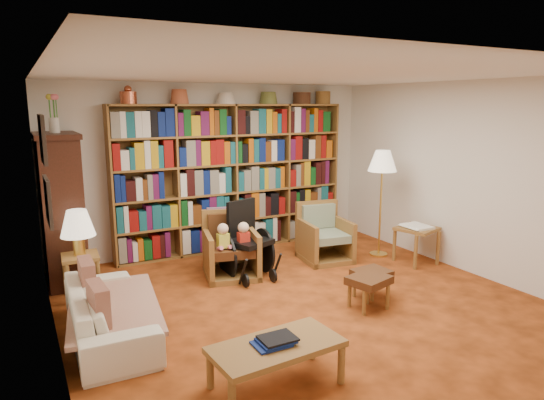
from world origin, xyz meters
TOP-DOWN VIEW (x-y plane):
  - floor at (0.00, 0.00)m, footprint 5.00×5.00m
  - ceiling at (0.00, 0.00)m, footprint 5.00×5.00m
  - wall_back at (0.00, 2.50)m, footprint 5.00×0.00m
  - wall_front at (0.00, -2.50)m, footprint 5.00×0.00m
  - wall_left at (-2.50, 0.00)m, footprint 0.00×5.00m
  - wall_right at (2.50, 0.00)m, footprint 0.00×5.00m
  - bookshelf at (0.20, 2.33)m, footprint 3.60×0.30m
  - curio_cabinet at (-2.25, 2.00)m, footprint 0.50×0.95m
  - framed_pictures at (-2.48, 0.30)m, footprint 0.03×0.52m
  - sofa at (-2.05, 0.20)m, footprint 1.73×0.72m
  - sofa_throw at (-2.00, 0.20)m, footprint 1.00×1.61m
  - cushion_left at (-2.18, 0.55)m, footprint 0.13×0.41m
  - cushion_right at (-2.18, -0.15)m, footprint 0.15×0.40m
  - side_table_lamp at (-2.15, 1.35)m, footprint 0.42×0.42m
  - table_lamp at (-2.15, 1.35)m, footprint 0.38×0.38m
  - armchair_leather at (-0.36, 1.26)m, footprint 0.82×0.84m
  - armchair_sage at (1.09, 1.24)m, footprint 0.75×0.77m
  - wheelchair at (-0.17, 1.13)m, footprint 0.61×0.78m
  - floor_lamp at (1.92, 0.98)m, footprint 0.41×0.41m
  - side_table_papers at (2.15, 0.46)m, footprint 0.61×0.61m
  - footstool_a at (0.57, -0.45)m, footprint 0.51×0.46m
  - footstool_b at (0.78, -0.24)m, footprint 0.42×0.36m
  - coffee_table at (-1.03, -1.28)m, footprint 1.07×0.59m

SIDE VIEW (x-z plane):
  - floor at x=0.00m, z-range 0.00..0.00m
  - sofa at x=-2.05m, z-range 0.00..0.50m
  - footstool_b at x=0.78m, z-range 0.11..0.44m
  - footstool_a at x=0.57m, z-range 0.11..0.48m
  - sofa_throw at x=-2.00m, z-range 0.28..0.32m
  - armchair_sage at x=1.09m, z-range -0.10..0.72m
  - coffee_table at x=-1.03m, z-range 0.11..0.52m
  - armchair_leather at x=-0.36m, z-range -0.08..0.77m
  - side_table_lamp at x=-2.15m, z-range 0.13..0.63m
  - side_table_papers at x=2.15m, z-range 0.16..0.70m
  - wheelchair at x=-0.17m, z-range -0.04..0.93m
  - cushion_left at x=-2.18m, z-range 0.25..0.65m
  - cushion_right at x=-2.18m, z-range 0.25..0.65m
  - table_lamp at x=-2.15m, z-range 0.60..1.12m
  - curio_cabinet at x=-2.25m, z-range -0.25..2.15m
  - bookshelf at x=0.20m, z-range -0.04..2.38m
  - wall_back at x=0.00m, z-range -1.25..3.75m
  - wall_front at x=0.00m, z-range -1.25..3.75m
  - wall_left at x=-2.50m, z-range -1.25..3.75m
  - wall_right at x=2.50m, z-range -1.25..3.75m
  - floor_lamp at x=1.92m, z-range 0.56..2.11m
  - framed_pictures at x=-2.48m, z-range 1.14..2.11m
  - ceiling at x=0.00m, z-range 2.50..2.50m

